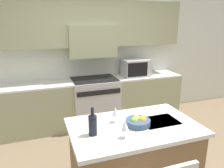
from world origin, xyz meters
The scene contains 9 objects.
back_cabinetry centered at (0.00, 1.99, 1.60)m, with size 10.00×0.46×2.70m.
back_counter centered at (0.00, 1.74, 0.46)m, with size 3.67×0.62×0.92m.
range_stove centered at (0.00, 1.72, 0.47)m, with size 0.89×0.70×0.94m.
microwave centered at (0.90, 1.74, 1.09)m, with size 0.54×0.40×0.34m.
kitchen_island centered at (-0.06, -0.26, 0.45)m, with size 1.45×0.91×0.89m.
wine_bottle centered at (-0.55, -0.31, 1.01)m, with size 0.09×0.09×0.30m.
wine_glass_near centered at (-0.27, -0.47, 1.02)m, with size 0.08×0.08×0.19m.
wine_glass_far centered at (-0.24, -0.11, 1.02)m, with size 0.08×0.08×0.19m.
fruit_bowl centered at (-0.02, -0.27, 0.93)m, with size 0.28×0.28×0.10m.
Camera 1 is at (-1.04, -2.28, 2.03)m, focal length 35.00 mm.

